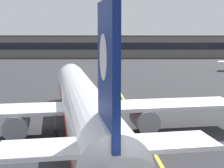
% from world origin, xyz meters
% --- Properties ---
extents(taxiway_centreline, '(11.89, 179.65, 0.01)m').
position_xyz_m(taxiway_centreline, '(0.00, 30.00, 0.00)').
color(taxiway_centreline, yellow).
rests_on(taxiway_centreline, ground).
extents(airliner_foreground, '(32.35, 41.37, 11.65)m').
position_xyz_m(airliner_foreground, '(-4.96, 12.49, 3.37)').
color(airliner_foreground, white).
rests_on(airliner_foreground, ground).
extents(safety_cone_by_nose_gear, '(0.44, 0.44, 0.55)m').
position_xyz_m(safety_cone_by_nose_gear, '(-4.34, 29.38, 0.26)').
color(safety_cone_by_nose_gear, orange).
rests_on(safety_cone_by_nose_gear, ground).
extents(terminal_building, '(117.11, 12.40, 9.05)m').
position_xyz_m(terminal_building, '(1.39, 126.01, 4.53)').
color(terminal_building, slate).
rests_on(terminal_building, ground).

